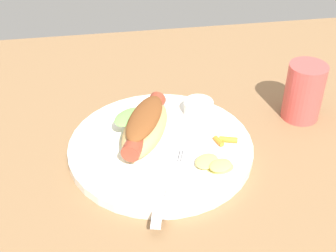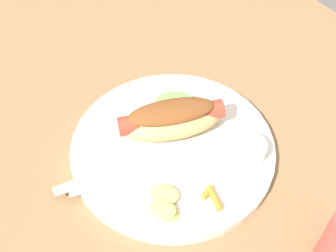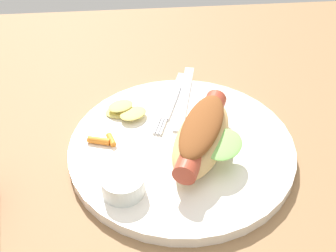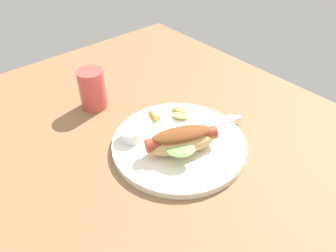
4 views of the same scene
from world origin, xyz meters
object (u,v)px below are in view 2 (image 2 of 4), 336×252
(knife, at_px, (109,173))
(carrot_garnish, at_px, (212,197))
(plate, at_px, (174,150))
(sauce_ramekin, at_px, (248,150))
(chips_pile, at_px, (164,204))
(fork, at_px, (121,180))
(hot_dog, at_px, (169,120))

(knife, relative_size, carrot_garnish, 4.00)
(plate, xyz_separation_m, sauce_ramekin, (-0.08, -0.07, 0.02))
(sauce_ramekin, bearing_deg, chips_pile, 88.44)
(sauce_ramekin, xyz_separation_m, knife, (0.09, 0.18, -0.01))
(carrot_garnish, bearing_deg, chips_pile, 63.12)
(plate, xyz_separation_m, chips_pile, (-0.07, 0.07, 0.01))
(knife, relative_size, chips_pile, 2.39)
(knife, bearing_deg, fork, -60.40)
(knife, bearing_deg, hot_dog, 17.72)
(hot_dog, height_order, sauce_ramekin, hot_dog)
(plate, distance_m, carrot_garnish, 0.10)
(fork, bearing_deg, chips_pile, -51.90)
(fork, bearing_deg, sauce_ramekin, -4.14)
(hot_dog, distance_m, chips_pile, 0.13)
(carrot_garnish, bearing_deg, knife, 36.71)
(fork, bearing_deg, hot_dog, 34.53)
(carrot_garnish, bearing_deg, sauce_ramekin, -73.66)
(hot_dog, bearing_deg, plate, -90.72)
(hot_dog, xyz_separation_m, fork, (-0.03, 0.11, -0.03))
(hot_dog, height_order, chips_pile, hot_dog)
(plate, relative_size, hot_dog, 1.83)
(sauce_ramekin, bearing_deg, fork, 67.08)
(hot_dog, distance_m, sauce_ramekin, 0.12)
(fork, height_order, knife, same)
(sauce_ramekin, relative_size, knife, 0.33)
(plate, distance_m, chips_pile, 0.10)
(knife, xyz_separation_m, carrot_garnish, (-0.12, -0.09, 0.00))
(sauce_ramekin, relative_size, fork, 0.36)
(fork, height_order, carrot_garnish, carrot_garnish)
(sauce_ramekin, height_order, carrot_garnish, sauce_ramekin)
(chips_pile, bearing_deg, plate, -44.54)
(hot_dog, xyz_separation_m, sauce_ramekin, (-0.10, -0.06, -0.02))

